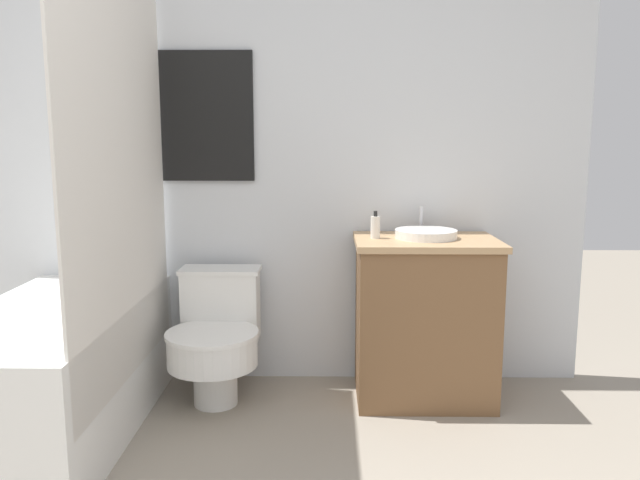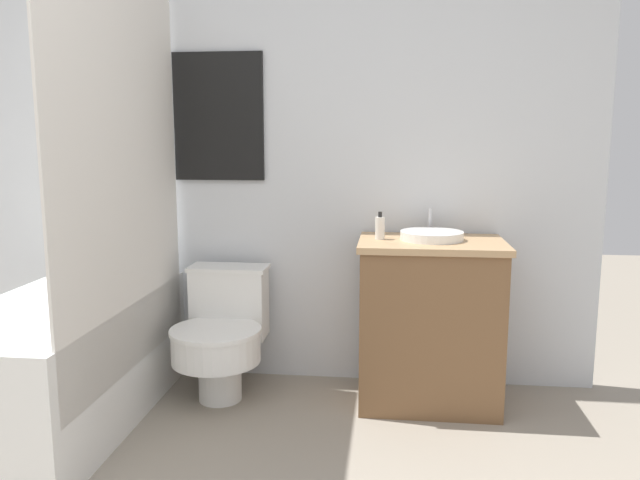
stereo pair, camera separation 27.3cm
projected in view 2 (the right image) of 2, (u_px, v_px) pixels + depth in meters
name	position (u px, v px, depth m)	size (l,w,h in m)	color
wall_back	(270.00, 138.00, 3.16)	(3.29, 0.07, 2.50)	silver
shower_area	(65.00, 354.00, 2.73)	(0.67, 1.33, 1.98)	white
toilet	(222.00, 331.00, 3.03)	(0.43, 0.57, 0.62)	white
vanity	(429.00, 322.00, 2.94)	(0.67, 0.48, 0.78)	brown
sink	(432.00, 235.00, 2.89)	(0.29, 0.33, 0.13)	white
soap_bottle	(380.00, 228.00, 2.90)	(0.04, 0.04, 0.13)	silver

